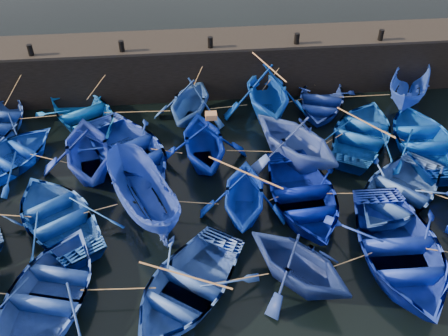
{
  "coord_description": "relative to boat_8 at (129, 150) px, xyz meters",
  "views": [
    {
      "loc": [
        -1.44,
        -11.5,
        12.85
      ],
      "look_at": [
        0.0,
        3.2,
        0.7
      ],
      "focal_mm": 40.0,
      "sensor_mm": 36.0,
      "label": 1
    }
  ],
  "objects": [
    {
      "name": "boat_11",
      "position": [
        9.88,
        0.29,
        -0.04
      ],
      "size": [
        5.61,
        6.13,
        1.04
      ],
      "primitive_type": "imported",
      "rotation": [
        0.0,
        0.0,
        2.62
      ],
      "color": "navy",
      "rests_on": "ground"
    },
    {
      "name": "boat_23",
      "position": [
        5.52,
        -6.76,
        0.42
      ],
      "size": [
        4.89,
        4.93,
        1.96
      ],
      "primitive_type": "imported",
      "rotation": [
        0.0,
        0.0,
        0.74
      ],
      "color": "navy",
      "rests_on": "ground"
    },
    {
      "name": "boat_2",
      "position": [
        2.63,
        2.77,
        0.45
      ],
      "size": [
        4.37,
        4.7,
        2.01
      ],
      "primitive_type": "imported",
      "rotation": [
        0.0,
        0.0,
        -0.34
      ],
      "color": "#214A9B",
      "rests_on": "ground"
    },
    {
      "name": "wooden_crate",
      "position": [
        3.36,
        -0.41,
        1.71
      ],
      "size": [
        0.44,
        0.36,
        0.23
      ],
      "primitive_type": "cube",
      "color": "#9D6C44",
      "rests_on": "boat_9"
    },
    {
      "name": "quay_top",
      "position": [
        3.73,
        5.61,
        2.0
      ],
      "size": [
        26.0,
        2.5,
        0.12
      ],
      "primitive_type": "cube",
      "color": "black",
      "rests_on": "quay_wall"
    },
    {
      "name": "boat_1",
      "position": [
        -2.13,
        2.9,
        -0.05
      ],
      "size": [
        5.53,
        6.06,
        1.03
      ],
      "primitive_type": "imported",
      "rotation": [
        0.0,
        0.0,
        0.52
      ],
      "color": "blue",
      "rests_on": "ground"
    },
    {
      "name": "boat_9",
      "position": [
        3.06,
        -0.41,
        0.52
      ],
      "size": [
        3.83,
        4.35,
        2.15
      ],
      "primitive_type": "imported",
      "rotation": [
        0.0,
        0.0,
        3.22
      ],
      "color": "#00178D",
      "rests_on": "ground"
    },
    {
      "name": "boat_21",
      "position": [
        -1.99,
        -6.82,
        -0.03
      ],
      "size": [
        4.83,
        5.85,
        1.05
      ],
      "primitive_type": "imported",
      "rotation": [
        0.0,
        0.0,
        2.88
      ],
      "color": "#1F429D",
      "rests_on": "ground"
    },
    {
      "name": "ground",
      "position": [
        3.73,
        -4.89,
        -0.56
      ],
      "size": [
        120.0,
        120.0,
        0.0
      ],
      "primitive_type": "plane",
      "color": "black",
      "rests_on": "ground"
    },
    {
      "name": "boat_6",
      "position": [
        -4.81,
        0.1,
        -0.09
      ],
      "size": [
        5.37,
        5.58,
        0.94
      ],
      "primitive_type": "imported",
      "rotation": [
        0.0,
        0.0,
        2.47
      ],
      "color": "#0A35AE",
      "rests_on": "ground"
    },
    {
      "name": "boat_15",
      "position": [
        0.67,
        -3.17,
        0.34
      ],
      "size": [
        3.48,
        4.94,
        1.79
      ],
      "primitive_type": "imported",
      "rotation": [
        0.0,
        0.0,
        3.56
      ],
      "color": "#1C3AA7",
      "rests_on": "ground"
    },
    {
      "name": "boat_17",
      "position": [
        6.45,
        -3.34,
        -0.03
      ],
      "size": [
        4.01,
        5.34,
        1.05
      ],
      "primitive_type": "imported",
      "rotation": [
        0.0,
        0.0,
        0.08
      ],
      "color": "#000F82",
      "rests_on": "ground"
    },
    {
      "name": "boat_7",
      "position": [
        -1.48,
        -0.59,
        0.59
      ],
      "size": [
        4.55,
        5.03,
        2.3
      ],
      "primitive_type": "imported",
      "rotation": [
        0.0,
        0.0,
        3.34
      ],
      "color": "#132B98",
      "rests_on": "ground"
    },
    {
      "name": "boat_22",
      "position": [
        2.05,
        -6.96,
        -0.06
      ],
      "size": [
        5.64,
        5.97,
        1.01
      ],
      "primitive_type": "imported",
      "rotation": [
        0.0,
        0.0,
        -0.62
      ],
      "color": "#254AA2",
      "rests_on": "ground"
    },
    {
      "name": "bollard_4",
      "position": [
        11.73,
        4.71,
        2.31
      ],
      "size": [
        0.24,
        0.24,
        0.5
      ],
      "primitive_type": "cylinder",
      "color": "black",
      "rests_on": "quay_top"
    },
    {
      "name": "bollard_3",
      "position": [
        7.73,
        4.71,
        2.31
      ],
      "size": [
        0.24,
        0.24,
        0.5
      ],
      "primitive_type": "cylinder",
      "color": "black",
      "rests_on": "quay_top"
    },
    {
      "name": "boat_3",
      "position": [
        6.14,
        2.93,
        0.65
      ],
      "size": [
        3.98,
        4.62,
        2.43
      ],
      "primitive_type": "imported",
      "rotation": [
        0.0,
        0.0,
        -0.0
      ],
      "color": "#083DBB",
      "rests_on": "ground"
    },
    {
      "name": "mooring_ropes",
      "position": [
        3.78,
        0.13,
        0.31
      ],
      "size": [
        18.85,
        11.61,
        2.1
      ],
      "color": "tan",
      "rests_on": "ground"
    },
    {
      "name": "boat_16",
      "position": [
        4.26,
        -3.51,
        0.41
      ],
      "size": [
        3.72,
        4.14,
        1.93
      ],
      "primitive_type": "imported",
      "rotation": [
        0.0,
        0.0,
        -0.16
      ],
      "color": "#062BBA",
      "rests_on": "ground"
    },
    {
      "name": "boat_5",
      "position": [
        12.98,
        3.17,
        0.3
      ],
      "size": [
        3.68,
        4.68,
        1.72
      ],
      "primitive_type": "imported",
      "rotation": [
        0.0,
        0.0,
        -0.53
      ],
      "color": "blue",
      "rests_on": "ground"
    },
    {
      "name": "bollard_0",
      "position": [
        -4.27,
        4.71,
        2.31
      ],
      "size": [
        0.24,
        0.24,
        0.5
      ],
      "primitive_type": "cylinder",
      "color": "black",
      "rests_on": "quay_top"
    },
    {
      "name": "bollard_1",
      "position": [
        -0.27,
        4.71,
        2.31
      ],
      "size": [
        0.24,
        0.24,
        0.5
      ],
      "primitive_type": "cylinder",
      "color": "black",
      "rests_on": "quay_top"
    },
    {
      "name": "boat_12",
      "position": [
        12.28,
        -0.48,
        -0.02
      ],
      "size": [
        3.85,
        5.29,
        1.08
      ],
      "primitive_type": "imported",
      "rotation": [
        0.0,
        0.0,
        3.12
      ],
      "color": "#0540BE",
      "rests_on": "ground"
    },
    {
      "name": "loose_oars",
      "position": [
        5.59,
        -1.81,
        1.07
      ],
      "size": [
        10.08,
        11.98,
        1.48
      ],
      "color": "#99724C",
      "rests_on": "ground"
    },
    {
      "name": "quay_wall",
      "position": [
        3.73,
        5.61,
        0.69
      ],
      "size": [
        26.0,
        2.5,
        2.5
      ],
      "primitive_type": "cube",
      "color": "black",
      "rests_on": "ground"
    },
    {
      "name": "boat_4",
      "position": [
        8.78,
        3.17,
        -0.1
      ],
      "size": [
        4.45,
        5.22,
        0.92
      ],
      "primitive_type": "imported",
      "rotation": [
        0.0,
        0.0,
        -0.33
      ],
      "color": "navy",
      "rests_on": "ground"
    },
    {
      "name": "bollard_2",
      "position": [
        3.73,
        4.71,
        2.31
      ],
      "size": [
        0.24,
        0.24,
        0.5
      ],
      "primitive_type": "cylinder",
      "color": "black",
      "rests_on": "quay_top"
    },
    {
      "name": "boat_10",
      "position": [
        6.71,
        -0.67,
        0.6
      ],
      "size": [
        5.63,
        5.79,
        2.32
      ],
      "primitive_type": "imported",
      "rotation": [
        0.0,
        0.0,
        3.74
      ],
      "color": "#2B48A2",
      "rests_on": "ground"
    },
    {
      "name": "boat_24",
      "position": [
        8.98,
        -6.26,
        0.03
      ],
      "size": [
        4.18,
        5.76,
        1.18
      ],
      "primitive_type": "imported",
      "rotation": [
        0.0,
        0.0,
        -0.02
      ],
      "color": "#112AAB",
      "rests_on": "ground"
    },
    {
      "name": "boat_14",
      "position": [
        -2.28,
        -3.52,
        -0.05
      ],
      "size": [
        5.53,
        5.98,
        1.01
      ],
      "primitive_type": "imported",
      "rotation": [
        0.0,
        0.0,
        3.7
      ],
      "color": "#1242A3",
      "rests_on": "ground"
    },
    {
      "name": "boat_8",
      "position": [
        0.0,
        0.0,
        0.0
      ],
      "size": [
        6.13,
        6.62,
        1.12
      ],
      "primitive_type": "imported",
      "rotation": [
        0.0,
        0.0,
        0.56
      ],
      "color": "#1638CC",
      "rests_on": "ground"
    },
    {
      "name": "boat_18",
      "position": [
        9.97,
        -3.49,
        -0.04
      ],
      "size": [
        6.04,
        6.02,
        1.03
      ],
      "primitive_type": "imported",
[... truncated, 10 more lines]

